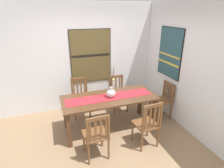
# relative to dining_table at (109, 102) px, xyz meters

# --- Properties ---
(ground_plane) EXTENTS (6.40, 6.40, 0.03)m
(ground_plane) POSITION_rel_dining_table_xyz_m (-0.21, -0.56, -0.67)
(ground_plane) COLOR #8E7051
(wall_back) EXTENTS (6.40, 0.12, 2.70)m
(wall_back) POSITION_rel_dining_table_xyz_m (-0.21, 1.30, 0.69)
(wall_back) COLOR silver
(wall_back) RESTS_ON ground_plane
(wall_side) EXTENTS (0.12, 6.40, 2.70)m
(wall_side) POSITION_rel_dining_table_xyz_m (1.65, -0.56, 0.69)
(wall_side) COLOR silver
(wall_side) RESTS_ON ground_plane
(dining_table) EXTENTS (2.01, 0.85, 0.77)m
(dining_table) POSITION_rel_dining_table_xyz_m (0.00, 0.00, 0.00)
(dining_table) COLOR #51331E
(dining_table) RESTS_ON ground_plane
(table_runner) EXTENTS (1.84, 0.36, 0.01)m
(table_runner) POSITION_rel_dining_table_xyz_m (0.00, 0.00, 0.11)
(table_runner) COLOR #B7232D
(table_runner) RESTS_ON dining_table
(centerpiece_vase) EXTENTS (0.27, 0.20, 0.68)m
(centerpiece_vase) POSITION_rel_dining_table_xyz_m (0.03, -0.02, 0.23)
(centerpiece_vase) COLOR silver
(centerpiece_vase) RESTS_ON dining_table
(chair_0) EXTENTS (0.43, 0.43, 0.96)m
(chair_0) POSITION_rel_dining_table_xyz_m (-0.49, 0.79, -0.16)
(chair_0) COLOR brown
(chair_0) RESTS_ON ground_plane
(chair_1) EXTENTS (0.43, 0.43, 0.89)m
(chair_1) POSITION_rel_dining_table_xyz_m (1.39, 0.03, -0.18)
(chair_1) COLOR brown
(chair_1) RESTS_ON ground_plane
(chair_2) EXTENTS (0.44, 0.44, 0.92)m
(chair_2) POSITION_rel_dining_table_xyz_m (-0.50, -0.78, -0.18)
(chair_2) COLOR brown
(chair_2) RESTS_ON ground_plane
(chair_3) EXTENTS (0.43, 0.43, 0.91)m
(chair_3) POSITION_rel_dining_table_xyz_m (0.48, 0.76, -0.18)
(chair_3) COLOR brown
(chair_3) RESTS_ON ground_plane
(chair_4) EXTENTS (0.44, 0.44, 0.97)m
(chair_4) POSITION_rel_dining_table_xyz_m (0.49, -0.80, -0.16)
(chair_4) COLOR brown
(chair_4) RESTS_ON ground_plane
(painting_on_back_wall) EXTENTS (1.06, 0.05, 1.37)m
(painting_on_back_wall) POSITION_rel_dining_table_xyz_m (-0.08, 1.23, 0.72)
(painting_on_back_wall) COLOR black
(painting_on_side_wall) EXTENTS (0.05, 0.84, 1.16)m
(painting_on_side_wall) POSITION_rel_dining_table_xyz_m (1.58, 0.24, 0.90)
(painting_on_side_wall) COLOR black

